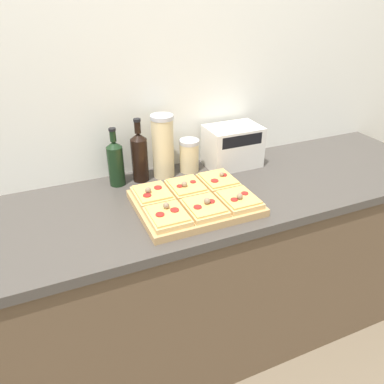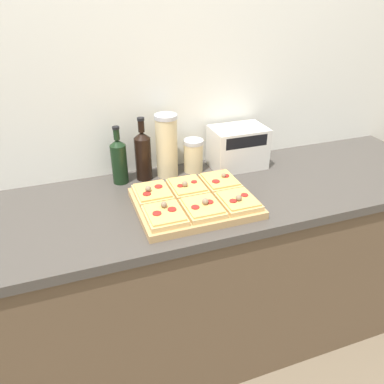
{
  "view_description": "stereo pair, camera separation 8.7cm",
  "coord_description": "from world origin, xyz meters",
  "px_view_note": "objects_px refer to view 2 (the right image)",
  "views": [
    {
      "loc": [
        -0.5,
        -0.97,
        1.71
      ],
      "look_at": [
        0.03,
        0.26,
        0.96
      ],
      "focal_mm": 35.0,
      "sensor_mm": 36.0,
      "label": 1
    },
    {
      "loc": [
        -0.42,
        -1.0,
        1.71
      ],
      "look_at": [
        0.03,
        0.26,
        0.96
      ],
      "focal_mm": 35.0,
      "sensor_mm": 36.0,
      "label": 2
    }
  ],
  "objects_px": {
    "grain_jar_tall": "(167,146)",
    "grain_jar_short": "(193,156)",
    "wine_bottle": "(143,155)",
    "toaster_oven": "(238,147)",
    "olive_oil_bottle": "(119,160)",
    "cutting_board": "(194,203)"
  },
  "relations": [
    {
      "from": "cutting_board",
      "to": "grain_jar_short",
      "type": "distance_m",
      "value": 0.34
    },
    {
      "from": "olive_oil_bottle",
      "to": "wine_bottle",
      "type": "relative_size",
      "value": 0.91
    },
    {
      "from": "grain_jar_tall",
      "to": "grain_jar_short",
      "type": "height_order",
      "value": "grain_jar_tall"
    },
    {
      "from": "cutting_board",
      "to": "grain_jar_short",
      "type": "relative_size",
      "value": 2.98
    },
    {
      "from": "olive_oil_bottle",
      "to": "grain_jar_tall",
      "type": "xyz_separation_m",
      "value": [
        0.22,
        0.0,
        0.04
      ]
    },
    {
      "from": "wine_bottle",
      "to": "toaster_oven",
      "type": "bearing_deg",
      "value": -2.51
    },
    {
      "from": "cutting_board",
      "to": "wine_bottle",
      "type": "relative_size",
      "value": 1.61
    },
    {
      "from": "cutting_board",
      "to": "grain_jar_tall",
      "type": "relative_size",
      "value": 1.61
    },
    {
      "from": "wine_bottle",
      "to": "grain_jar_tall",
      "type": "distance_m",
      "value": 0.12
    },
    {
      "from": "olive_oil_bottle",
      "to": "grain_jar_tall",
      "type": "distance_m",
      "value": 0.23
    },
    {
      "from": "cutting_board",
      "to": "olive_oil_bottle",
      "type": "bearing_deg",
      "value": 127.59
    },
    {
      "from": "toaster_oven",
      "to": "cutting_board",
      "type": "bearing_deg",
      "value": -138.37
    },
    {
      "from": "wine_bottle",
      "to": "grain_jar_tall",
      "type": "xyz_separation_m",
      "value": [
        0.11,
        0.0,
        0.03
      ]
    },
    {
      "from": "olive_oil_bottle",
      "to": "grain_jar_short",
      "type": "distance_m",
      "value": 0.35
    },
    {
      "from": "grain_jar_tall",
      "to": "toaster_oven",
      "type": "relative_size",
      "value": 1.03
    },
    {
      "from": "wine_bottle",
      "to": "cutting_board",
      "type": "bearing_deg",
      "value": -67.15
    },
    {
      "from": "wine_bottle",
      "to": "grain_jar_tall",
      "type": "height_order",
      "value": "grain_jar_tall"
    },
    {
      "from": "grain_jar_tall",
      "to": "wine_bottle",
      "type": "bearing_deg",
      "value": 180.0
    },
    {
      "from": "grain_jar_short",
      "to": "toaster_oven",
      "type": "distance_m",
      "value": 0.23
    },
    {
      "from": "cutting_board",
      "to": "toaster_oven",
      "type": "xyz_separation_m",
      "value": [
        0.33,
        0.3,
        0.08
      ]
    },
    {
      "from": "wine_bottle",
      "to": "toaster_oven",
      "type": "relative_size",
      "value": 1.02
    },
    {
      "from": "olive_oil_bottle",
      "to": "wine_bottle",
      "type": "xyz_separation_m",
      "value": [
        0.11,
        0.0,
        0.01
      ]
    }
  ]
}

